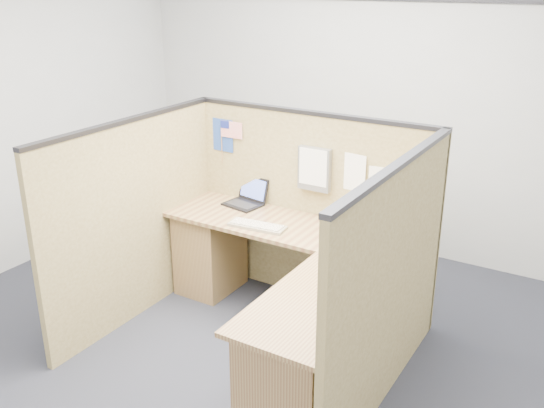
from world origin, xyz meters
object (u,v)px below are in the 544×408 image
Objects in this scene: laptop at (246,198)px; mouse at (365,253)px; l_desk at (285,294)px; keyboard at (257,226)px.

laptop is 1.28m from mouse.
laptop is (-0.71, 0.60, 0.39)m from l_desk.
laptop reaches higher than l_desk.
mouse is at bearing 21.24° from l_desk.
laptop is at bearing 161.29° from mouse.
mouse is (1.21, -0.41, -0.03)m from laptop.
keyboard is at bearing 148.00° from l_desk.
keyboard is (-0.37, 0.23, 0.35)m from l_desk.
mouse is at bearing -8.08° from keyboard.
keyboard is (0.34, -0.37, -0.04)m from laptop.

